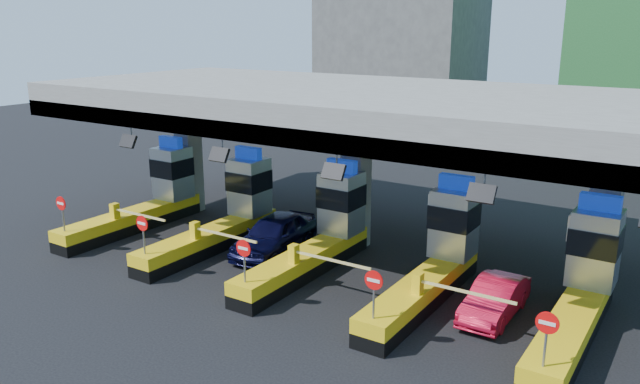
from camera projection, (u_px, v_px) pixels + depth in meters
The scene contains 10 objects.
ground at pixel (318, 267), 25.44m from camera, with size 120.00×120.00×0.00m, color black.
toll_canopy at pixel (356, 109), 26.15m from camera, with size 28.00×12.09×7.00m.
toll_lane_far_left at pixel (151, 197), 30.56m from camera, with size 4.43×8.00×4.16m.
toll_lane_left at pixel (228, 213), 27.93m from camera, with size 4.43×8.00×4.16m.
toll_lane_center at pixel (322, 233), 25.30m from camera, with size 4.43×8.00×4.16m.
toll_lane_right at pixel (437, 257), 22.66m from camera, with size 4.43×8.00×4.16m.
toll_lane_far_right at pixel (583, 288), 20.03m from camera, with size 4.43×8.00×4.16m.
bg_building_concrete at pixel (402, 30), 59.57m from camera, with size 14.00×10.00×18.00m, color #4C4C49.
van at pixel (275, 234), 26.79m from camera, with size 2.00×4.97×1.69m, color black.
red_car at pixel (495, 299), 20.99m from camera, with size 1.36×3.89×1.28m, color red.
Camera 1 is at (13.01, -19.87, 9.62)m, focal length 35.00 mm.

